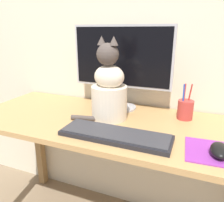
{
  "coord_description": "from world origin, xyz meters",
  "views": [
    {
      "loc": [
        0.37,
        -0.92,
        1.17
      ],
      "look_at": [
        0.03,
        -0.07,
        0.87
      ],
      "focal_mm": 35.0,
      "sensor_mm": 36.0,
      "label": 1
    }
  ],
  "objects_px": {
    "keyboard": "(115,135)",
    "computer_mouse_right": "(220,150)",
    "cat": "(109,90)",
    "monitor": "(122,62)",
    "pen_cup": "(185,109)"
  },
  "relations": [
    {
      "from": "keyboard",
      "to": "computer_mouse_right",
      "type": "xyz_separation_m",
      "value": [
        0.39,
        0.0,
        0.01
      ]
    },
    {
      "from": "monitor",
      "to": "computer_mouse_right",
      "type": "relative_size",
      "value": 5.06
    },
    {
      "from": "computer_mouse_right",
      "to": "pen_cup",
      "type": "height_order",
      "value": "pen_cup"
    },
    {
      "from": "keyboard",
      "to": "pen_cup",
      "type": "distance_m",
      "value": 0.41
    },
    {
      "from": "monitor",
      "to": "pen_cup",
      "type": "relative_size",
      "value": 3.08
    },
    {
      "from": "monitor",
      "to": "cat",
      "type": "relative_size",
      "value": 1.37
    },
    {
      "from": "monitor",
      "to": "cat",
      "type": "height_order",
      "value": "monitor"
    },
    {
      "from": "computer_mouse_right",
      "to": "cat",
      "type": "relative_size",
      "value": 0.27
    },
    {
      "from": "monitor",
      "to": "pen_cup",
      "type": "bearing_deg",
      "value": -5.0
    },
    {
      "from": "monitor",
      "to": "cat",
      "type": "distance_m",
      "value": 0.2
    },
    {
      "from": "monitor",
      "to": "keyboard",
      "type": "distance_m",
      "value": 0.44
    },
    {
      "from": "monitor",
      "to": "computer_mouse_right",
      "type": "bearing_deg",
      "value": -35.2
    },
    {
      "from": "keyboard",
      "to": "computer_mouse_right",
      "type": "distance_m",
      "value": 0.39
    },
    {
      "from": "keyboard",
      "to": "computer_mouse_right",
      "type": "bearing_deg",
      "value": 0.63
    },
    {
      "from": "keyboard",
      "to": "cat",
      "type": "distance_m",
      "value": 0.25
    }
  ]
}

